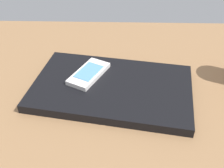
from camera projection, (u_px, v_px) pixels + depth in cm
name	position (u px, v px, depth cm)	size (l,w,h in cm)	color
desk_surface	(94.00, 108.00, 57.28)	(120.00, 80.00, 3.00)	olive
laptop_closed	(112.00, 88.00, 58.95)	(34.35, 21.05, 1.96)	black
cell_phone_on_laptop	(89.00, 73.00, 60.61)	(9.50, 12.00, 1.17)	silver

